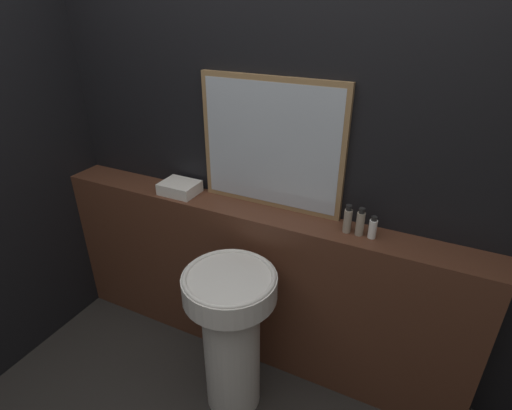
# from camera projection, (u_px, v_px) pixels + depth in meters

# --- Properties ---
(wall_back) EXTENTS (8.00, 0.06, 2.50)m
(wall_back) POSITION_uv_depth(u_px,v_px,m) (263.00, 150.00, 2.07)
(wall_back) COLOR black
(wall_back) RESTS_ON ground_plane
(vanity_counter) EXTENTS (2.40, 0.22, 0.97)m
(vanity_counter) POSITION_uv_depth(u_px,v_px,m) (251.00, 283.00, 2.32)
(vanity_counter) COLOR #512D1E
(vanity_counter) RESTS_ON ground_plane
(pedestal_sink) EXTENTS (0.44, 0.44, 0.84)m
(pedestal_sink) POSITION_uv_depth(u_px,v_px,m) (231.00, 331.00, 1.97)
(pedestal_sink) COLOR silver
(pedestal_sink) RESTS_ON ground_plane
(mirror) EXTENTS (0.76, 0.03, 0.67)m
(mirror) POSITION_uv_depth(u_px,v_px,m) (271.00, 145.00, 1.98)
(mirror) COLOR #937047
(mirror) RESTS_ON vanity_counter
(towel_stack) EXTENTS (0.21, 0.17, 0.06)m
(towel_stack) POSITION_uv_depth(u_px,v_px,m) (180.00, 188.00, 2.25)
(towel_stack) COLOR silver
(towel_stack) RESTS_ON vanity_counter
(shampoo_bottle) EXTENTS (0.04, 0.04, 0.14)m
(shampoo_bottle) POSITION_uv_depth(u_px,v_px,m) (348.00, 220.00, 1.86)
(shampoo_bottle) COLOR gray
(shampoo_bottle) RESTS_ON vanity_counter
(conditioner_bottle) EXTENTS (0.04, 0.04, 0.14)m
(conditioner_bottle) POSITION_uv_depth(u_px,v_px,m) (360.00, 223.00, 1.84)
(conditioner_bottle) COLOR gray
(conditioner_bottle) RESTS_ON vanity_counter
(lotion_bottle) EXTENTS (0.04, 0.04, 0.11)m
(lotion_bottle) POSITION_uv_depth(u_px,v_px,m) (373.00, 228.00, 1.82)
(lotion_bottle) COLOR white
(lotion_bottle) RESTS_ON vanity_counter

